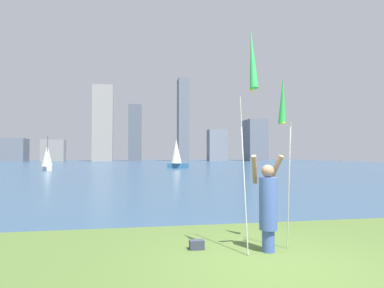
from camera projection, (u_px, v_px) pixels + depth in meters
ground at (147, 166)px, 56.11m from camera, size 120.00×138.00×0.12m
person at (268, 204)px, 6.62m from camera, size 0.71×0.52×1.93m
kite_flag_left at (252, 65)px, 6.20m from camera, size 0.16×0.90×4.31m
kite_flag_right at (283, 104)px, 7.07m from camera, size 0.16×0.50×3.62m
bag at (197, 245)px, 6.76m from camera, size 0.30×0.18×0.19m
sailboat_3 at (47, 157)px, 40.18m from camera, size 1.67×2.54×4.24m
sailboat_4 at (177, 154)px, 46.78m from camera, size 3.10×1.71×5.85m
skyline_tower_0 at (14, 150)px, 93.20m from camera, size 6.46×5.73×6.46m
skyline_tower_1 at (53, 151)px, 94.63m from camera, size 6.32×3.69×6.15m
skyline_tower_2 at (103, 123)px, 95.53m from camera, size 5.71×3.24×21.96m
skyline_tower_3 at (135, 133)px, 97.94m from camera, size 3.87×3.91×16.61m
skyline_tower_4 at (183, 120)px, 98.79m from camera, size 3.05×4.33×24.53m
skyline_tower_5 at (217, 145)px, 102.38m from camera, size 5.70×4.10×9.61m
skyline_tower_6 at (255, 140)px, 101.09m from camera, size 5.81×7.00×12.51m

